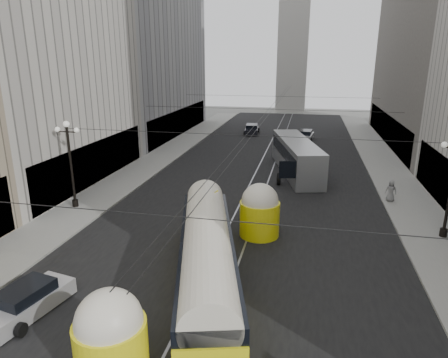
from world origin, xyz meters
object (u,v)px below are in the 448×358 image
at_px(sedan_silver, 27,301).
at_px(pedestrian_sidewalk_right, 391,191).
at_px(streetcar, 207,255).
at_px(city_bus, 296,155).

height_order(sedan_silver, pedestrian_sidewalk_right, pedestrian_sidewalk_right).
bearing_deg(streetcar, sedan_silver, -152.22).
relative_size(streetcar, sedan_silver, 3.49).
distance_m(city_bus, sedan_silver, 27.40).
xyz_separation_m(city_bus, sedan_silver, (-10.56, -25.25, -1.15)).
relative_size(streetcar, pedestrian_sidewalk_right, 9.12).
bearing_deg(sedan_silver, streetcar, 27.78).
relative_size(streetcar, city_bus, 1.18).
bearing_deg(city_bus, sedan_silver, -112.69).
bearing_deg(streetcar, pedestrian_sidewalk_right, 52.74).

